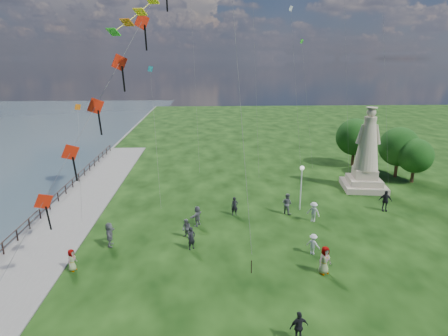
{
  "coord_description": "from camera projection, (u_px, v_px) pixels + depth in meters",
  "views": [
    {
      "loc": [
        -2.22,
        -17.76,
        13.05
      ],
      "look_at": [
        -1.0,
        8.0,
        5.5
      ],
      "focal_mm": 30.0,
      "sensor_mm": 36.0,
      "label": 1
    }
  ],
  "objects": [
    {
      "name": "person_9",
      "position": [
        385.0,
        201.0,
        33.14
      ],
      "size": [
        1.19,
        0.74,
        1.91
      ],
      "primitive_type": "imported",
      "rotation": [
        0.0,
        0.0,
        -0.16
      ],
      "color": "black",
      "rests_on": "ground"
    },
    {
      "name": "lamppost",
      "position": [
        301.0,
        178.0,
        32.82
      ],
      "size": [
        0.38,
        0.38,
        4.1
      ],
      "color": "silver",
      "rests_on": "ground"
    },
    {
      "name": "tree_row",
      "position": [
        383.0,
        144.0,
        43.4
      ],
      "size": [
        8.19,
        10.96,
        6.01
      ],
      "color": "#382314",
      "rests_on": "ground"
    },
    {
      "name": "red_kite_train",
      "position": [
        106.0,
        91.0,
        21.69
      ],
      "size": [
        9.17,
        9.35,
        18.13
      ],
      "color": "black",
      "rests_on": "ground"
    },
    {
      "name": "person_4",
      "position": [
        325.0,
        260.0,
        23.43
      ],
      "size": [
        1.05,
        0.87,
        1.84
      ],
      "primitive_type": "imported",
      "rotation": [
        0.0,
        0.0,
        0.42
      ],
      "color": "#595960",
      "rests_on": "ground"
    },
    {
      "name": "person_6",
      "position": [
        235.0,
        206.0,
        32.26
      ],
      "size": [
        0.64,
        0.47,
        1.64
      ],
      "primitive_type": "imported",
      "rotation": [
        0.0,
        0.0,
        0.13
      ],
      "color": "black",
      "rests_on": "ground"
    },
    {
      "name": "person_0",
      "position": [
        192.0,
        238.0,
        26.45
      ],
      "size": [
        0.73,
        0.71,
        1.69
      ],
      "primitive_type": "imported",
      "rotation": [
        0.0,
        0.0,
        0.71
      ],
      "color": "black",
      "rests_on": "ground"
    },
    {
      "name": "person_7",
      "position": [
        287.0,
        204.0,
        32.53
      ],
      "size": [
        1.04,
        1.04,
        1.87
      ],
      "primitive_type": "imported",
      "rotation": [
        0.0,
        0.0,
        2.37
      ],
      "color": "#595960",
      "rests_on": "ground"
    },
    {
      "name": "person_8",
      "position": [
        313.0,
        212.0,
        30.98
      ],
      "size": [
        1.21,
        1.14,
        1.7
      ],
      "primitive_type": "imported",
      "rotation": [
        0.0,
        0.0,
        -0.68
      ],
      "color": "silver",
      "rests_on": "ground"
    },
    {
      "name": "person_5",
      "position": [
        110.0,
        234.0,
        26.91
      ],
      "size": [
        0.91,
        1.74,
        1.8
      ],
      "primitive_type": "imported",
      "rotation": [
        0.0,
        0.0,
        1.68
      ],
      "color": "#595960",
      "rests_on": "ground"
    },
    {
      "name": "person_10",
      "position": [
        72.0,
        260.0,
        23.78
      ],
      "size": [
        0.64,
        0.82,
        1.48
      ],
      "primitive_type": "imported",
      "rotation": [
        0.0,
        0.0,
        1.26
      ],
      "color": "#595960",
      "rests_on": "ground"
    },
    {
      "name": "statue",
      "position": [
        366.0,
        159.0,
        38.22
      ],
      "size": [
        4.73,
        4.73,
        8.48
      ],
      "rotation": [
        0.0,
        0.0,
        -0.15
      ],
      "color": "#BEAC90",
      "rests_on": "ground"
    },
    {
      "name": "small_kites",
      "position": [
        260.0,
        33.0,
        39.37
      ],
      "size": [
        30.47,
        20.1,
        28.68
      ],
      "color": "#167184",
      "rests_on": "ground"
    },
    {
      "name": "person_3",
      "position": [
        299.0,
        327.0,
        17.78
      ],
      "size": [
        1.03,
        0.68,
        1.61
      ],
      "primitive_type": "imported",
      "rotation": [
        0.0,
        0.0,
        3.37
      ],
      "color": "black",
      "rests_on": "ground"
    },
    {
      "name": "person_11",
      "position": [
        197.0,
        216.0,
        30.23
      ],
      "size": [
        1.37,
        1.67,
        1.67
      ],
      "primitive_type": "imported",
      "rotation": [
        0.0,
        0.0,
        4.17
      ],
      "color": "#595960",
      "rests_on": "ground"
    },
    {
      "name": "waterfront",
      "position": [
        39.0,
        236.0,
        28.74
      ],
      "size": [
        200.0,
        200.0,
        1.51
      ],
      "color": "#32434C",
      "rests_on": "ground"
    },
    {
      "name": "person_2",
      "position": [
        313.0,
        244.0,
        25.82
      ],
      "size": [
        1.06,
        0.99,
        1.49
      ],
      "primitive_type": "imported",
      "rotation": [
        0.0,
        0.0,
        2.46
      ],
      "color": "silver",
      "rests_on": "ground"
    },
    {
      "name": "person_1",
      "position": [
        187.0,
        229.0,
        28.14
      ],
      "size": [
        0.85,
        0.83,
        1.52
      ],
      "primitive_type": "imported",
      "rotation": [
        0.0,
        0.0,
        -0.73
      ],
      "color": "#595960",
      "rests_on": "ground"
    }
  ]
}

